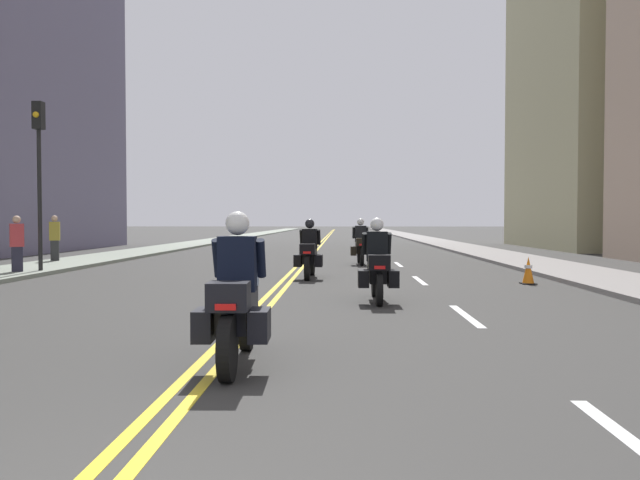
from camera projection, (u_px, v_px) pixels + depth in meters
ground_plane at (324, 240)px, 50.19m from camera, size 264.00×264.00×0.00m
sidewalk_left at (223, 239)px, 50.48m from camera, size 2.71×144.00×0.12m
sidewalk_right at (426, 240)px, 49.89m from camera, size 2.71×144.00×0.12m
centreline_yellow_inner at (323, 240)px, 50.19m from camera, size 0.12×132.00×0.01m
centreline_yellow_outer at (325, 240)px, 50.18m from camera, size 0.12×132.00×0.01m
lane_dashes_white at (382, 252)px, 31.08m from camera, size 0.14×56.40×0.01m
building_right_1 at (617, 64)px, 35.38m from camera, size 9.32×13.16×21.36m
motorcycle_0 at (237, 305)px, 6.56m from camera, size 0.77×2.13×1.67m
motorcycle_1 at (377, 268)px, 11.83m from camera, size 0.76×2.07×1.63m
motorcycle_2 at (309, 254)px, 16.76m from camera, size 0.77×2.26×1.62m
motorcycle_3 at (361, 246)px, 22.11m from camera, size 0.77×2.29×1.67m
traffic_cone_0 at (528, 270)px, 15.19m from camera, size 0.35×0.35×0.68m
traffic_light_near at (39, 156)px, 17.82m from camera, size 0.28×0.38×5.04m
pedestrian_0 at (17, 245)px, 17.47m from camera, size 0.42×0.39×1.72m
pedestrian_1 at (55, 239)px, 22.32m from camera, size 0.41×0.33×1.78m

